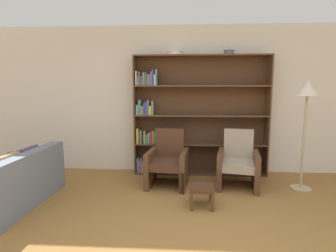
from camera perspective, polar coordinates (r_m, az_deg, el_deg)
wall_back at (r=5.02m, az=5.73°, el=5.59°), size 12.00×0.06×2.75m
bookshelf at (r=4.88m, az=4.88°, el=1.96°), size 2.45×0.30×2.19m
bowl_brass at (r=4.87m, az=1.46°, el=15.66°), size 0.30×0.30×0.07m
bowl_sage at (r=4.93m, az=13.13°, el=15.40°), size 0.19×0.19×0.08m
couch at (r=4.28m, az=-31.10°, el=-11.02°), size 0.93×1.57×0.77m
armchair_leather at (r=4.40m, az=-0.00°, el=-7.78°), size 0.71×0.75×0.91m
armchair_cushioned at (r=4.48m, az=14.98°, el=-7.76°), size 0.76×0.79×0.91m
floor_lamp at (r=4.56m, az=28.01°, el=5.49°), size 0.34×0.34×1.72m
footstool at (r=3.67m, az=7.32°, el=-13.63°), size 0.31×0.31×0.30m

